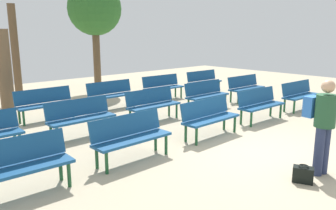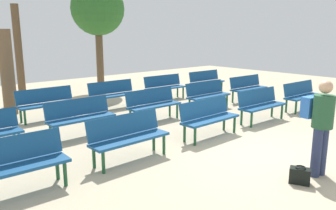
% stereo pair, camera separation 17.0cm
% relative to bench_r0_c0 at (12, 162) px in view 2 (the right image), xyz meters
% --- Properties ---
extents(ground_plane, '(25.86, 25.86, 0.00)m').
position_rel_bench_r0_c0_xyz_m(ground_plane, '(4.28, -1.60, -0.50)').
color(ground_plane, '#BCAD8E').
extents(bench_r0_c0, '(1.62, 0.54, 0.87)m').
position_rel_bench_r0_c0_xyz_m(bench_r0_c0, '(0.00, 0.00, 0.00)').
color(bench_r0_c0, navy).
rests_on(bench_r0_c0, ground_plane).
extents(bench_r0_c1, '(1.60, 0.49, 0.87)m').
position_rel_bench_r0_c0_xyz_m(bench_r0_c1, '(2.10, -0.00, 0.00)').
color(bench_r0_c1, navy).
rests_on(bench_r0_c1, ground_plane).
extents(bench_r0_c2, '(1.61, 0.50, 0.87)m').
position_rel_bench_r0_c0_xyz_m(bench_r0_c2, '(4.34, -0.03, 0.00)').
color(bench_r0_c2, navy).
rests_on(bench_r0_c2, ground_plane).
extents(bench_r0_c3, '(1.62, 0.54, 0.87)m').
position_rel_bench_r0_c0_xyz_m(bench_r0_c3, '(6.47, -0.05, 0.00)').
color(bench_r0_c3, navy).
rests_on(bench_r0_c3, ground_plane).
extents(bench_r0_c4, '(1.62, 0.55, 0.87)m').
position_rel_bench_r0_c0_xyz_m(bench_r0_c4, '(8.66, -0.10, 0.00)').
color(bench_r0_c4, navy).
rests_on(bench_r0_c4, ground_plane).
extents(bench_r1_c1, '(1.60, 0.48, 0.87)m').
position_rel_bench_r0_c0_xyz_m(bench_r1_c1, '(2.14, 2.01, 0.00)').
color(bench_r1_c1, navy).
rests_on(bench_r1_c1, ground_plane).
extents(bench_r1_c2, '(1.60, 0.49, 0.87)m').
position_rel_bench_r0_c0_xyz_m(bench_r1_c2, '(4.30, 1.97, 0.00)').
color(bench_r1_c2, navy).
rests_on(bench_r1_c2, ground_plane).
extents(bench_r1_c3, '(1.61, 0.50, 0.87)m').
position_rel_bench_r0_c0_xyz_m(bench_r1_c3, '(6.49, 1.92, 0.00)').
color(bench_r1_c3, navy).
rests_on(bench_r1_c3, ground_plane).
extents(bench_r1_c4, '(1.61, 0.53, 0.87)m').
position_rel_bench_r0_c0_xyz_m(bench_r1_c4, '(8.62, 1.91, 0.00)').
color(bench_r1_c4, navy).
rests_on(bench_r1_c4, ground_plane).
extents(bench_r2_c1, '(1.60, 0.49, 0.87)m').
position_rel_bench_r0_c0_xyz_m(bench_r2_c1, '(2.17, 4.06, 0.00)').
color(bench_r2_c1, navy).
rests_on(bench_r2_c1, ground_plane).
extents(bench_r2_c2, '(1.61, 0.50, 0.87)m').
position_rel_bench_r0_c0_xyz_m(bench_r2_c2, '(4.31, 4.01, 0.00)').
color(bench_r2_c2, navy).
rests_on(bench_r2_c2, ground_plane).
extents(bench_r2_c3, '(1.62, 0.54, 0.87)m').
position_rel_bench_r0_c0_xyz_m(bench_r2_c3, '(6.51, 4.01, 0.00)').
color(bench_r2_c3, navy).
rests_on(bench_r2_c3, ground_plane).
extents(bench_r2_c4, '(1.61, 0.52, 0.87)m').
position_rel_bench_r0_c0_xyz_m(bench_r2_c4, '(8.68, 3.95, 0.00)').
color(bench_r2_c4, navy).
rests_on(bench_r2_c4, ground_plane).
extents(tree_0, '(0.39, 0.39, 2.50)m').
position_rel_bench_r0_c0_xyz_m(tree_0, '(1.58, 5.37, 0.75)').
color(tree_0, brown).
rests_on(tree_0, ground_plane).
extents(tree_1, '(2.19, 2.19, 4.45)m').
position_rel_bench_r0_c0_xyz_m(tree_1, '(5.92, 7.51, 2.80)').
color(tree_1, brown).
rests_on(tree_1, ground_plane).
extents(tree_3, '(0.27, 0.27, 3.38)m').
position_rel_bench_r0_c0_xyz_m(tree_3, '(2.66, 7.57, 1.18)').
color(tree_3, brown).
rests_on(tree_3, ground_plane).
extents(visitor_with_backpack, '(0.39, 0.56, 1.65)m').
position_rel_bench_r0_c0_xyz_m(visitor_with_backpack, '(4.12, -2.71, 0.43)').
color(visitor_with_backpack, navy).
rests_on(visitor_with_backpack, ground_plane).
extents(handbag, '(0.29, 0.37, 0.29)m').
position_rel_bench_r0_c0_xyz_m(handbag, '(3.58, -2.70, -0.37)').
color(handbag, black).
rests_on(handbag, ground_plane).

